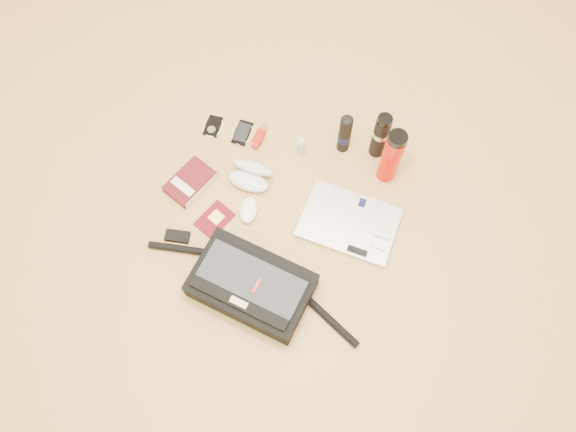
{
  "coord_description": "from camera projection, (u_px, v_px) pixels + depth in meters",
  "views": [
    {
      "loc": [
        0.27,
        -0.73,
        2.01
      ],
      "look_at": [
        0.04,
        0.07,
        0.06
      ],
      "focal_mm": 35.0,
      "sensor_mm": 36.0,
      "label": 1
    }
  ],
  "objects": [
    {
      "name": "sunglasses_case",
      "position": [
        251.0,
        175.0,
        2.22
      ],
      "size": [
        0.18,
        0.15,
        0.1
      ],
      "rotation": [
        0.0,
        0.0,
        -0.07
      ],
      "color": "silver",
      "rests_on": "ground"
    },
    {
      "name": "inhaler",
      "position": [
        260.0,
        136.0,
        2.31
      ],
      "size": [
        0.04,
        0.12,
        0.03
      ],
      "rotation": [
        0.0,
        0.0,
        -0.07
      ],
      "color": "#A51410",
      "rests_on": "ground"
    },
    {
      "name": "thermos_red",
      "position": [
        391.0,
        157.0,
        2.12
      ],
      "size": [
        0.09,
        0.09,
        0.29
      ],
      "rotation": [
        0.0,
        0.0,
        -0.22
      ],
      "color": "#C30C00",
      "rests_on": "ground"
    },
    {
      "name": "spray_bottle",
      "position": [
        301.0,
        147.0,
        2.25
      ],
      "size": [
        0.03,
        0.03,
        0.11
      ],
      "rotation": [
        0.0,
        0.0,
        0.04
      ],
      "color": "#97BCD1",
      "rests_on": "ground"
    },
    {
      "name": "book",
      "position": [
        190.0,
        182.0,
        2.22
      ],
      "size": [
        0.19,
        0.22,
        0.04
      ],
      "rotation": [
        0.0,
        0.0,
        -0.41
      ],
      "color": "#460E13",
      "rests_on": "ground"
    },
    {
      "name": "passport",
      "position": [
        215.0,
        219.0,
        2.17
      ],
      "size": [
        0.15,
        0.17,
        0.01
      ],
      "rotation": [
        0.0,
        0.0,
        -0.42
      ],
      "color": "#52070F",
      "rests_on": "ground"
    },
    {
      "name": "ground",
      "position": [
        274.0,
        236.0,
        2.15
      ],
      "size": [
        4.0,
        4.0,
        0.0
      ],
      "primitive_type": "plane",
      "color": "tan",
      "rests_on": "ground"
    },
    {
      "name": "ipod",
      "position": [
        213.0,
        126.0,
        2.34
      ],
      "size": [
        0.09,
        0.1,
        0.01
      ],
      "rotation": [
        0.0,
        0.0,
        0.03
      ],
      "color": "black",
      "rests_on": "ground"
    },
    {
      "name": "laptop",
      "position": [
        349.0,
        223.0,
        2.16
      ],
      "size": [
        0.38,
        0.28,
        0.04
      ],
      "rotation": [
        0.0,
        0.0,
        -0.08
      ],
      "color": "#B8B8BB",
      "rests_on": "ground"
    },
    {
      "name": "mouse",
      "position": [
        249.0,
        210.0,
        2.17
      ],
      "size": [
        0.08,
        0.12,
        0.04
      ],
      "rotation": [
        0.0,
        0.0,
        0.15
      ],
      "color": "white",
      "rests_on": "ground"
    },
    {
      "name": "thermos_black",
      "position": [
        380.0,
        136.0,
        2.18
      ],
      "size": [
        0.08,
        0.08,
        0.24
      ],
      "rotation": [
        0.0,
        0.0,
        -0.42
      ],
      "color": "black",
      "rests_on": "ground"
    },
    {
      "name": "phone",
      "position": [
        242.0,
        133.0,
        2.32
      ],
      "size": [
        0.09,
        0.12,
        0.01
      ],
      "rotation": [
        0.0,
        0.0,
        -0.03
      ],
      "color": "black",
      "rests_on": "ground"
    },
    {
      "name": "aerosol_can",
      "position": [
        345.0,
        134.0,
        2.21
      ],
      "size": [
        0.06,
        0.06,
        0.21
      ],
      "rotation": [
        0.0,
        0.0,
        -0.26
      ],
      "color": "black",
      "rests_on": "ground"
    },
    {
      "name": "messenger_bag",
      "position": [
        251.0,
        285.0,
        2.02
      ],
      "size": [
        0.85,
        0.33,
        0.12
      ],
      "rotation": [
        0.0,
        0.0,
        -0.17
      ],
      "color": "black",
      "rests_on": "ground"
    }
  ]
}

